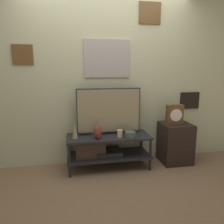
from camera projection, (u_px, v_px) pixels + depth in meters
ground_plane at (112, 176)px, 3.00m from camera, size 12.00×12.00×0.00m
wall_back at (105, 75)px, 3.28m from camera, size 6.40×0.08×2.70m
media_console at (102, 148)px, 3.19m from camera, size 1.20×0.47×0.49m
television at (109, 111)px, 3.21m from camera, size 0.95×0.05×0.68m
vase_slim_bronze at (75, 131)px, 3.04m from camera, size 0.08×0.08×0.22m
vase_wide_bowl at (130, 134)px, 3.09m from camera, size 0.15×0.15×0.08m
vase_urn_stoneware at (98, 132)px, 3.01m from camera, size 0.12×0.11×0.20m
candle_jar at (120, 133)px, 3.10m from camera, size 0.08×0.08×0.10m
side_table at (175, 143)px, 3.41m from camera, size 0.45×0.43×0.62m
mantel_clock at (175, 115)px, 3.30m from camera, size 0.25×0.11×0.30m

